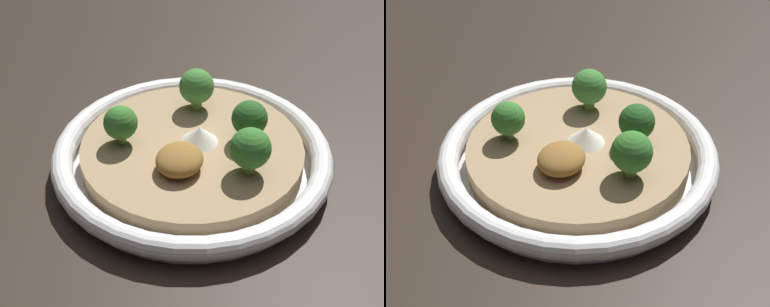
# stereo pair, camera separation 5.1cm
# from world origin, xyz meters

# --- Properties ---
(ground_plane) EXTENTS (6.00, 6.00, 0.00)m
(ground_plane) POSITION_xyz_m (0.00, 0.00, 0.00)
(ground_plane) COLOR #2D231C
(risotto_bowl) EXTENTS (0.29, 0.29, 0.03)m
(risotto_bowl) POSITION_xyz_m (0.00, 0.00, 0.02)
(risotto_bowl) COLOR white
(risotto_bowl) RESTS_ON ground_plane
(cheese_sprinkle) EXTENTS (0.04, 0.04, 0.02)m
(cheese_sprinkle) POSITION_xyz_m (0.01, -0.01, 0.04)
(cheese_sprinkle) COLOR white
(cheese_sprinkle) RESTS_ON risotto_bowl
(crispy_onion_garnish) EXTENTS (0.05, 0.05, 0.02)m
(crispy_onion_garnish) POSITION_xyz_m (-0.04, 0.00, 0.04)
(crispy_onion_garnish) COLOR olive
(crispy_onion_garnish) RESTS_ON risotto_bowl
(broccoli_back_left) EXTENTS (0.04, 0.04, 0.04)m
(broccoli_back_left) POSITION_xyz_m (-0.02, 0.07, 0.06)
(broccoli_back_left) COLOR #759E4C
(broccoli_back_left) RESTS_ON risotto_bowl
(broccoli_right) EXTENTS (0.04, 0.04, 0.05)m
(broccoli_right) POSITION_xyz_m (0.07, 0.02, 0.06)
(broccoli_right) COLOR #759E4C
(broccoli_right) RESTS_ON risotto_bowl
(broccoli_front_right) EXTENTS (0.04, 0.04, 0.04)m
(broccoli_front_right) POSITION_xyz_m (0.03, -0.05, 0.06)
(broccoli_front_right) COLOR #668E47
(broccoli_front_right) RESTS_ON risotto_bowl
(broccoli_front) EXTENTS (0.04, 0.04, 0.05)m
(broccoli_front) POSITION_xyz_m (-0.02, -0.07, 0.06)
(broccoli_front) COLOR #759E4C
(broccoli_front) RESTS_ON risotto_bowl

